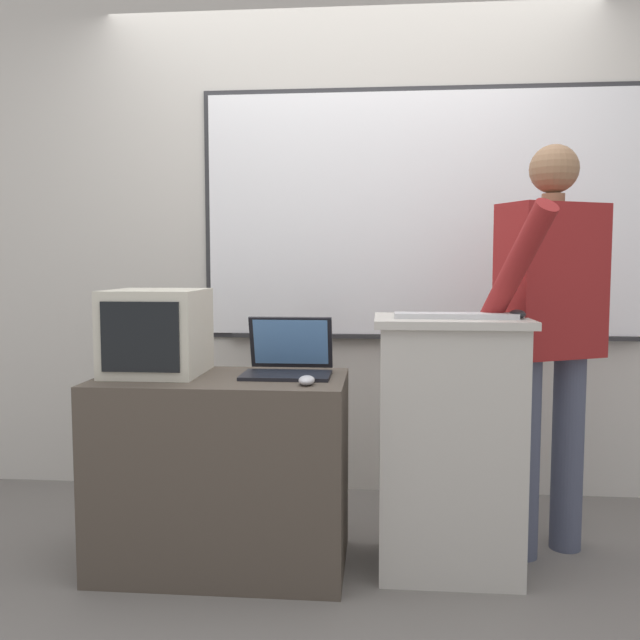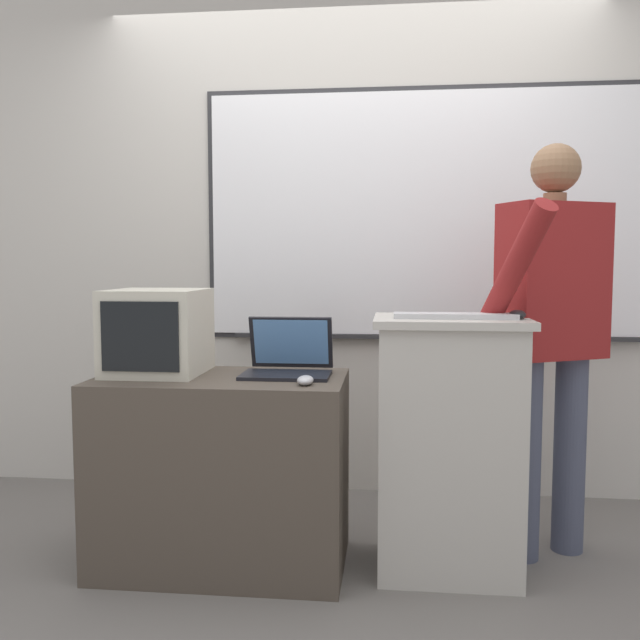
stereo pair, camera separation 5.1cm
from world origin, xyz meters
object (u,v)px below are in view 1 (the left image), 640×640
(side_desk, at_px, (222,471))
(crt_monitor, at_px, (157,332))
(person_presenter, at_px, (550,322))
(computer_mouse_by_laptop, at_px, (307,380))
(computer_mouse_by_keyboard, at_px, (517,314))
(laptop, at_px, (289,358))
(lectern_podium, at_px, (448,443))
(wireless_keyboard, at_px, (455,316))

(side_desk, xyz_separation_m, crt_monitor, (-0.27, 0.05, 0.55))
(person_presenter, distance_m, crt_monitor, 1.59)
(computer_mouse_by_laptop, distance_m, computer_mouse_by_keyboard, 0.83)
(laptop, bearing_deg, person_presenter, 7.13)
(side_desk, height_order, crt_monitor, crt_monitor)
(lectern_podium, relative_size, computer_mouse_by_keyboard, 10.00)
(wireless_keyboard, bearing_deg, lectern_podium, 101.69)
(wireless_keyboard, height_order, computer_mouse_by_keyboard, computer_mouse_by_keyboard)
(computer_mouse_by_laptop, distance_m, crt_monitor, 0.68)
(wireless_keyboard, distance_m, crt_monitor, 1.18)
(person_presenter, xyz_separation_m, computer_mouse_by_keyboard, (-0.18, -0.23, 0.05))
(computer_mouse_by_laptop, height_order, computer_mouse_by_keyboard, computer_mouse_by_keyboard)
(side_desk, bearing_deg, computer_mouse_by_keyboard, -0.20)
(computer_mouse_by_laptop, bearing_deg, person_presenter, 20.91)
(person_presenter, xyz_separation_m, laptop, (-1.05, -0.13, -0.14))
(person_presenter, xyz_separation_m, crt_monitor, (-1.58, -0.17, -0.04))
(crt_monitor, bearing_deg, lectern_podium, -0.17)
(lectern_podium, distance_m, wireless_keyboard, 0.51)
(computer_mouse_by_keyboard, bearing_deg, laptop, 173.94)
(side_desk, bearing_deg, wireless_keyboard, -0.42)
(computer_mouse_by_keyboard, bearing_deg, lectern_podium, 167.49)
(side_desk, distance_m, person_presenter, 1.45)
(side_desk, distance_m, crt_monitor, 0.62)
(lectern_podium, relative_size, person_presenter, 0.60)
(wireless_keyboard, relative_size, crt_monitor, 1.17)
(person_presenter, bearing_deg, computer_mouse_by_laptop, 174.92)
(person_presenter, relative_size, crt_monitor, 4.28)
(lectern_podium, bearing_deg, crt_monitor, 179.83)
(computer_mouse_by_laptop, height_order, crt_monitor, crt_monitor)
(laptop, xyz_separation_m, computer_mouse_by_keyboard, (0.88, -0.09, 0.19))
(laptop, height_order, computer_mouse_by_laptop, laptop)
(lectern_podium, xyz_separation_m, crt_monitor, (-1.17, 0.00, 0.43))
(computer_mouse_by_keyboard, bearing_deg, computer_mouse_by_laptop, -169.81)
(wireless_keyboard, relative_size, computer_mouse_by_keyboard, 4.58)
(lectern_podium, relative_size, wireless_keyboard, 2.18)
(wireless_keyboard, height_order, computer_mouse_by_laptop, wireless_keyboard)
(side_desk, xyz_separation_m, person_presenter, (1.31, 0.22, 0.59))
(computer_mouse_by_keyboard, bearing_deg, person_presenter, 52.03)
(wireless_keyboard, bearing_deg, side_desk, 179.58)
(laptop, relative_size, computer_mouse_by_keyboard, 3.47)
(lectern_podium, relative_size, computer_mouse_by_laptop, 10.00)
(wireless_keyboard, bearing_deg, computer_mouse_by_laptop, -165.96)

